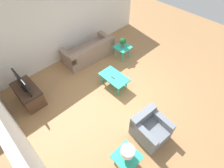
# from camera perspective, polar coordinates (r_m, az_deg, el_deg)

# --- Properties ---
(ground_plane) EXTENTS (14.00, 14.00, 0.00)m
(ground_plane) POSITION_cam_1_polar(r_m,az_deg,el_deg) (5.85, 3.55, -3.67)
(ground_plane) COLOR #A87A4C
(wall_back) EXTENTS (7.20, 0.12, 2.70)m
(wall_back) POSITION_cam_1_polar(r_m,az_deg,el_deg) (4.01, -28.39, -15.16)
(wall_back) COLOR white
(wall_back) RESTS_ON ground_plane
(wall_right) EXTENTS (0.12, 7.20, 2.70)m
(wall_right) POSITION_cam_1_polar(r_m,az_deg,el_deg) (6.89, -15.63, 18.29)
(wall_right) COLOR white
(wall_right) RESTS_ON ground_plane
(sofa) EXTENTS (0.99, 2.07, 0.76)m
(sofa) POSITION_cam_1_polar(r_m,az_deg,el_deg) (7.10, -7.43, 10.26)
(sofa) COLOR gray
(sofa) RESTS_ON ground_plane
(armchair) EXTENTS (0.91, 0.87, 0.76)m
(armchair) POSITION_cam_1_polar(r_m,az_deg,el_deg) (4.93, 12.24, -14.01)
(armchair) COLOR slate
(armchair) RESTS_ON ground_plane
(coffee_table) EXTENTS (0.98, 0.58, 0.45)m
(coffee_table) POSITION_cam_1_polar(r_m,az_deg,el_deg) (5.83, 0.69, 2.09)
(coffee_table) COLOR #2DB79E
(coffee_table) RESTS_ON ground_plane
(side_table_plant) EXTENTS (0.57, 0.57, 0.51)m
(side_table_plant) POSITION_cam_1_polar(r_m,az_deg,el_deg) (6.99, 3.48, 11.54)
(side_table_plant) COLOR #2DB79E
(side_table_plant) RESTS_ON ground_plane
(side_table_lamp) EXTENTS (0.57, 0.57, 0.51)m
(side_table_lamp) POSITION_cam_1_polar(r_m,az_deg,el_deg) (4.39, 4.80, -22.76)
(side_table_lamp) COLOR #2DB79E
(side_table_lamp) RESTS_ON ground_plane
(tv_stand_chest) EXTENTS (1.08, 0.59, 0.58)m
(tv_stand_chest) POSITION_cam_1_polar(r_m,az_deg,el_deg) (6.07, -25.62, -2.99)
(tv_stand_chest) COLOR #4C3323
(tv_stand_chest) RESTS_ON ground_plane
(television) EXTENTS (0.90, 0.16, 0.55)m
(television) POSITION_cam_1_polar(r_m,az_deg,el_deg) (5.70, -27.40, 0.44)
(television) COLOR black
(television) RESTS_ON tv_stand_chest
(potted_plant) EXTENTS (0.25, 0.25, 0.38)m
(potted_plant) POSITION_cam_1_polar(r_m,az_deg,el_deg) (6.81, 3.60, 13.59)
(potted_plant) COLOR brown
(potted_plant) RESTS_ON side_table_plant
(table_lamp) EXTENTS (0.31, 0.31, 0.38)m
(table_lamp) POSITION_cam_1_polar(r_m,az_deg,el_deg) (4.09, 5.10, -21.27)
(table_lamp) COLOR #997F4C
(table_lamp) RESTS_ON side_table_lamp
(remote_control) EXTENTS (0.16, 0.05, 0.02)m
(remote_control) POSITION_cam_1_polar(r_m,az_deg,el_deg) (5.75, 0.31, 2.17)
(remote_control) COLOR #4C4C51
(remote_control) RESTS_ON coffee_table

